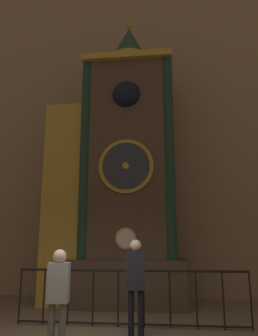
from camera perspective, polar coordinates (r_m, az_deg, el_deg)
cathedral_back_wall at (r=12.51m, az=-1.06°, el=16.44°), size 24.00×0.32×15.59m
clock_tower at (r=9.68m, az=-2.18°, el=-1.35°), size 3.98×1.84×8.75m
railing_fence at (r=7.33m, az=0.34°, el=-21.22°), size 4.88×0.05×1.14m
visitor_near at (r=5.76m, az=-12.22°, el=-19.98°), size 0.36×0.26×1.59m
visitor_far at (r=6.50m, az=1.19°, el=-18.46°), size 0.36×0.25×1.75m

